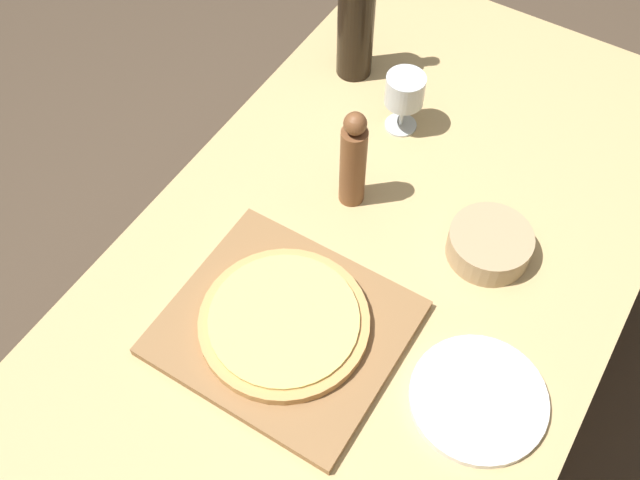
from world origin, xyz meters
TOP-DOWN VIEW (x-y plane):
  - ground_plane at (0.00, 0.00)m, footprint 12.00×12.00m
  - dining_table at (0.00, 0.00)m, footprint 0.83×1.67m
  - cutting_board at (-0.06, -0.13)m, footprint 0.37×0.33m
  - pizza at (-0.06, -0.13)m, footprint 0.28×0.28m
  - wine_bottle at (-0.27, 0.47)m, footprint 0.07×0.07m
  - pepper_mill at (-0.11, 0.17)m, footprint 0.05×0.05m
  - wine_glass at (-0.11, 0.38)m, footprint 0.08×0.08m
  - small_bowl at (0.16, 0.19)m, footprint 0.15×0.15m
  - dinner_plate at (0.26, -0.07)m, footprint 0.21×0.21m

SIDE VIEW (x-z plane):
  - ground_plane at x=0.00m, z-range 0.00..0.00m
  - dining_table at x=0.00m, z-range 0.28..1.01m
  - dinner_plate at x=0.26m, z-range 0.73..0.75m
  - cutting_board at x=-0.06m, z-range 0.73..0.75m
  - small_bowl at x=0.16m, z-range 0.73..0.79m
  - pizza at x=-0.06m, z-range 0.75..0.77m
  - wine_glass at x=-0.11m, z-range 0.76..0.89m
  - pepper_mill at x=-0.11m, z-range 0.73..0.94m
  - wine_bottle at x=-0.27m, z-range 0.70..1.04m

